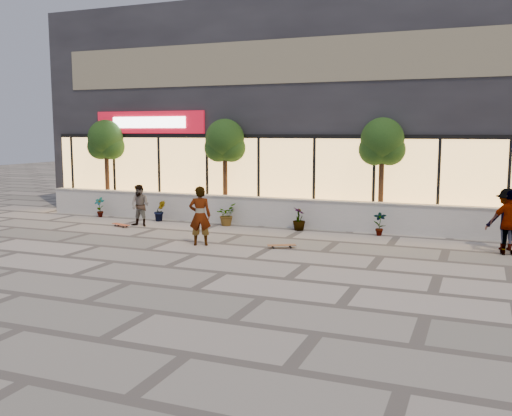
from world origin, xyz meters
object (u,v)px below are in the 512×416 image
at_px(skater_right_near, 511,223).
at_px(skateboard_center, 282,245).
at_px(tree_midwest, 225,143).
at_px(tree_west, 106,142).
at_px(skateboard_left, 121,225).
at_px(skater_center, 200,216).
at_px(skater_right_far, 507,219).
at_px(skater_left, 140,206).
at_px(tree_mideast, 382,144).

xyz_separation_m(skater_right_near, skateboard_center, (-6.24, -1.45, -0.82)).
bearing_deg(tree_midwest, tree_west, 180.00).
xyz_separation_m(tree_west, skateboard_left, (2.68, -2.94, -2.90)).
relative_size(tree_west, skater_center, 2.17).
xyz_separation_m(skater_center, skater_right_far, (8.60, 2.68, -0.00)).
height_order(skater_left, skateboard_left, skater_left).
relative_size(tree_midwest, tree_mideast, 1.00).
distance_m(skateboard_center, skateboard_left, 6.81).
xyz_separation_m(skateboard_center, skateboard_left, (-6.66, 1.43, -0.00)).
distance_m(skater_left, skateboard_center, 6.37).
xyz_separation_m(skater_center, skater_right_near, (8.68, 1.95, 0.00)).
distance_m(tree_midwest, skater_right_near, 10.70).
height_order(skater_center, skateboard_center, skater_center).
relative_size(skater_left, skater_right_far, 0.85).
bearing_deg(tree_mideast, skater_left, -162.71).
distance_m(tree_mideast, skater_center, 7.02).
distance_m(skater_left, skateboard_left, 0.98).
xyz_separation_m(tree_west, tree_midwest, (5.50, 0.00, 0.00)).
distance_m(tree_midwest, tree_mideast, 6.00).
relative_size(tree_mideast, skater_left, 2.57).
bearing_deg(skateboard_center, skateboard_left, 138.76).
height_order(skater_right_near, skateboard_left, skater_right_near).
relative_size(skater_right_near, skater_right_far, 1.01).
xyz_separation_m(tree_midwest, skater_right_near, (10.08, -2.92, -2.08)).
distance_m(tree_west, skateboard_center, 10.71).
bearing_deg(tree_mideast, skater_center, -133.37).
height_order(tree_west, skater_right_far, tree_west).
distance_m(skater_left, skater_right_far, 12.24).
xyz_separation_m(skater_left, skateboard_center, (6.07, -1.81, -0.68)).
bearing_deg(skateboard_left, skater_right_far, 22.97).
height_order(tree_west, skateboard_left, tree_west).
relative_size(skateboard_center, skateboard_left, 1.00).
distance_m(tree_west, tree_mideast, 11.50).
distance_m(skater_right_near, skateboard_center, 6.46).
bearing_deg(tree_west, tree_mideast, 0.00).
xyz_separation_m(tree_midwest, tree_mideast, (6.00, 0.00, 0.00)).
bearing_deg(tree_mideast, tree_midwest, 180.00).
height_order(tree_west, skateboard_center, tree_west).
relative_size(tree_midwest, skateboard_center, 4.63).
relative_size(tree_west, skater_right_far, 2.18).
height_order(tree_west, tree_midwest, same).
bearing_deg(tree_west, tree_midwest, 0.00).
bearing_deg(skater_left, skater_center, -33.17).
bearing_deg(tree_mideast, tree_west, 180.00).
bearing_deg(skater_center, skater_right_near, 169.81).
bearing_deg(skater_right_near, skateboard_center, 8.41).
height_order(skater_left, skater_right_near, skater_right_near).
xyz_separation_m(tree_west, skater_right_far, (15.50, -2.20, -2.09)).
xyz_separation_m(tree_midwest, skater_left, (-2.23, -2.56, -2.22)).
height_order(skater_right_far, skateboard_left, skater_right_far).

